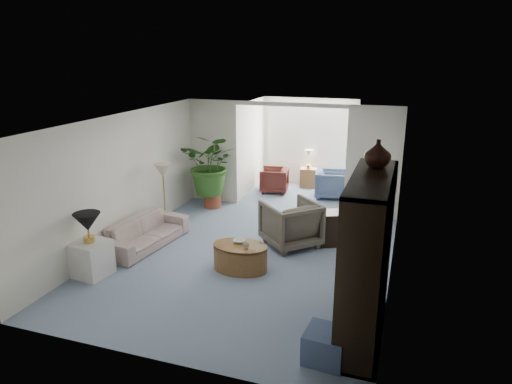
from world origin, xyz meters
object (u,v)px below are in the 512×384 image
(coffee_bowl, at_px, (239,241))
(entertainment_cabinet, at_px, (367,258))
(sofa, at_px, (146,232))
(sunroom_chair_blue, at_px, (331,184))
(table_lamp, at_px, (87,222))
(coffee_table, at_px, (240,257))
(ottoman, at_px, (326,346))
(cabinet_urn, at_px, (378,153))
(wingback_chair, at_px, (291,224))
(floor_lamp, at_px, (163,170))
(side_table_dark, at_px, (330,228))
(end_table, at_px, (91,259))
(sunroom_chair_maroon, at_px, (274,180))
(framed_picture, at_px, (395,182))
(sunroom_table, at_px, (308,178))
(plant_pot, at_px, (213,201))
(coffee_cup, at_px, (246,246))

(coffee_bowl, distance_m, entertainment_cabinet, 2.66)
(sofa, bearing_deg, sunroom_chair_blue, -26.69)
(table_lamp, relative_size, coffee_table, 0.46)
(ottoman, bearing_deg, table_lamp, 166.75)
(coffee_bowl, distance_m, cabinet_urn, 3.02)
(coffee_bowl, xyz_separation_m, wingback_chair, (0.60, 1.19, -0.04))
(table_lamp, distance_m, sunroom_chair_blue, 6.35)
(floor_lamp, distance_m, side_table_dark, 3.58)
(end_table, bearing_deg, coffee_bowl, 26.06)
(table_lamp, xyz_separation_m, sunroom_chair_blue, (3.02, 5.55, -0.59))
(coffee_bowl, bearing_deg, table_lamp, -153.94)
(sunroom_chair_maroon, bearing_deg, floor_lamp, -32.71)
(floor_lamp, relative_size, wingback_chair, 0.37)
(framed_picture, height_order, table_lamp, framed_picture)
(cabinet_urn, relative_size, sunroom_table, 0.68)
(plant_pot, bearing_deg, side_table_dark, -23.37)
(ottoman, distance_m, sunroom_chair_blue, 6.61)
(end_table, distance_m, plant_pot, 3.92)
(coffee_table, xyz_separation_m, plant_pot, (-1.79, 2.90, -0.07))
(sofa, height_order, end_table, end_table)
(table_lamp, relative_size, side_table_dark, 0.68)
(plant_pot, height_order, sunroom_chair_maroon, sunroom_chair_maroon)
(wingback_chair, distance_m, side_table_dark, 0.77)
(floor_lamp, bearing_deg, cabinet_urn, -25.24)
(side_table_dark, relative_size, sunroom_table, 1.23)
(end_table, height_order, sunroom_table, end_table)
(coffee_table, height_order, side_table_dark, side_table_dark)
(entertainment_cabinet, bearing_deg, side_table_dark, 108.37)
(coffee_table, height_order, ottoman, coffee_table)
(cabinet_urn, distance_m, sunroom_chair_maroon, 6.37)
(table_lamp, xyz_separation_m, sunroom_table, (2.27, 6.30, -0.68))
(floor_lamp, xyz_separation_m, sunroom_table, (2.20, 3.97, -0.99))
(coffee_bowl, height_order, side_table_dark, side_table_dark)
(table_lamp, bearing_deg, sunroom_chair_blue, 61.43)
(coffee_cup, bearing_deg, coffee_table, 146.31)
(sofa, height_order, entertainment_cabinet, entertainment_cabinet)
(coffee_table, height_order, sunroom_chair_maroon, sunroom_chair_maroon)
(sofa, bearing_deg, framed_picture, -83.82)
(framed_picture, distance_m, sunroom_chair_blue, 4.79)
(sofa, distance_m, floor_lamp, 1.39)
(table_lamp, relative_size, ottoman, 0.90)
(cabinet_urn, xyz_separation_m, sunroom_table, (-2.18, 6.03, -2.07))
(floor_lamp, xyz_separation_m, sunroom_chair_blue, (2.95, 3.22, -0.90))
(sunroom_chair_blue, bearing_deg, wingback_chair, 167.96)
(wingback_chair, bearing_deg, coffee_table, 21.89)
(ottoman, bearing_deg, coffee_bowl, 132.51)
(sunroom_chair_maroon, bearing_deg, cabinet_urn, 20.49)
(ottoman, bearing_deg, entertainment_cabinet, 64.20)
(framed_picture, xyz_separation_m, floor_lamp, (-4.61, 1.06, -0.45))
(wingback_chair, bearing_deg, entertainment_cabinet, 78.19)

